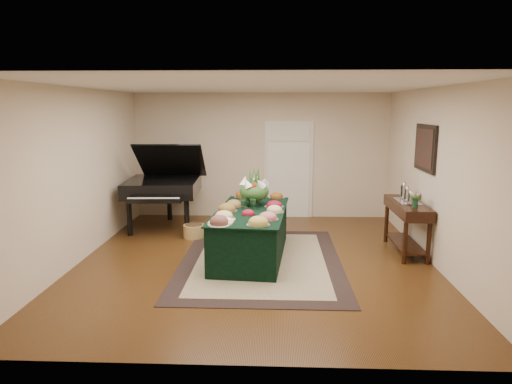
{
  "coord_description": "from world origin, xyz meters",
  "views": [
    {
      "loc": [
        0.3,
        -6.91,
        2.4
      ],
      "look_at": [
        0.0,
        0.3,
        1.05
      ],
      "focal_mm": 32.0,
      "sensor_mm": 36.0,
      "label": 1
    }
  ],
  "objects_px": {
    "grand_piano": "(163,186)",
    "mahogany_sideboard": "(407,213)",
    "buffet_table": "(251,234)",
    "floral_centerpiece": "(254,188)"
  },
  "relations": [
    {
      "from": "floral_centerpiece",
      "to": "buffet_table",
      "type": "bearing_deg",
      "value": -95.54
    },
    {
      "from": "floral_centerpiece",
      "to": "mahogany_sideboard",
      "type": "height_order",
      "value": "floral_centerpiece"
    },
    {
      "from": "buffet_table",
      "to": "mahogany_sideboard",
      "type": "bearing_deg",
      "value": 8.01
    },
    {
      "from": "grand_piano",
      "to": "mahogany_sideboard",
      "type": "bearing_deg",
      "value": -17.62
    },
    {
      "from": "grand_piano",
      "to": "floral_centerpiece",
      "type": "bearing_deg",
      "value": -36.71
    },
    {
      "from": "buffet_table",
      "to": "mahogany_sideboard",
      "type": "xyz_separation_m",
      "value": [
        2.57,
        0.36,
        0.27
      ]
    },
    {
      "from": "grand_piano",
      "to": "mahogany_sideboard",
      "type": "height_order",
      "value": "grand_piano"
    },
    {
      "from": "buffet_table",
      "to": "grand_piano",
      "type": "distance_m",
      "value": 2.59
    },
    {
      "from": "buffet_table",
      "to": "floral_centerpiece",
      "type": "bearing_deg",
      "value": 84.46
    },
    {
      "from": "floral_centerpiece",
      "to": "mahogany_sideboard",
      "type": "xyz_separation_m",
      "value": [
        2.54,
        -0.0,
        -0.41
      ]
    }
  ]
}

